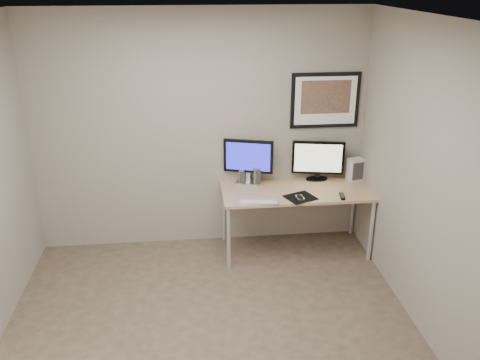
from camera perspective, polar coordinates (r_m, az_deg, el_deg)
The scene contains 13 objects.
floor at distance 4.59m, azimuth -3.17°, elevation -16.81°, with size 3.60×3.60×0.00m, color #4A3B2E.
room at distance 4.21m, azimuth -3.99°, elevation 4.94°, with size 3.60×3.60×3.60m.
desk at distance 5.52m, azimuth 6.31°, elevation -1.72°, with size 1.60×0.70×0.73m.
framed_art at distance 5.60m, azimuth 9.55°, elevation 8.82°, with size 0.75×0.04×0.60m.
monitor_large at distance 5.54m, azimuth 0.94°, elevation 2.32°, with size 0.53×0.24×0.50m.
monitor_tv at distance 5.70m, azimuth 8.74°, elevation 2.28°, with size 0.57×0.18×0.45m.
speaker_left at distance 5.58m, azimuth 0.19°, elevation 0.37°, with size 0.07×0.07×0.17m, color #ACACB1.
speaker_right at distance 5.57m, azimuth 1.89°, elevation 0.46°, with size 0.08×0.08×0.20m, color #ACACB1.
keyboard at distance 5.16m, azimuth 2.16°, elevation -2.49°, with size 0.40×0.11×0.01m, color #B9B9BD.
mousepad at distance 5.30m, azimuth 6.80°, elevation -1.96°, with size 0.29×0.26×0.00m, color black.
mouse at distance 5.26m, azimuth 6.75°, elevation -1.91°, with size 0.06×0.11×0.04m, color black.
remote at distance 5.38m, azimuth 11.39°, elevation -1.79°, with size 0.04×0.16×0.02m, color black.
fan_unit at distance 5.81m, azimuth 12.79°, elevation 1.17°, with size 0.17×0.12×0.25m, color silver.
Camera 1 is at (-0.14, -3.57, 2.89)m, focal length 38.00 mm.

